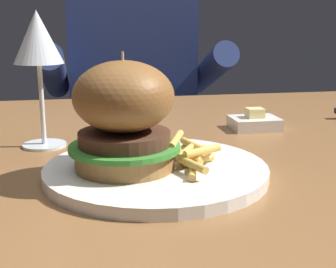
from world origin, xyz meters
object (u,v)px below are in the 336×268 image
object	(u,v)px
butter_dish	(254,122)
diner_person	(133,139)
wine_glass	(38,43)
burger_sandwich	(124,115)
main_plate	(156,171)

from	to	relation	value
butter_dish	diner_person	bearing A→B (deg)	102.59
wine_glass	burger_sandwich	bearing A→B (deg)	-58.12
main_plate	butter_dish	size ratio (longest dim) A/B	3.30
wine_glass	diner_person	world-z (taller)	diner_person
burger_sandwich	wine_glass	xyz separation A→B (m)	(-0.10, 0.17, 0.07)
burger_sandwich	diner_person	world-z (taller)	diner_person
main_plate	butter_dish	distance (m)	0.30
burger_sandwich	wine_glass	bearing A→B (deg)	121.88
burger_sandwich	wine_glass	distance (m)	0.21
wine_glass	diner_person	distance (m)	0.80
main_plate	diner_person	size ratio (longest dim) A/B	0.23
butter_dish	wine_glass	bearing A→B (deg)	-171.46
diner_person	wine_glass	bearing A→B (deg)	-106.09
main_plate	diner_person	bearing A→B (deg)	86.04
butter_dish	burger_sandwich	bearing A→B (deg)	-137.65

